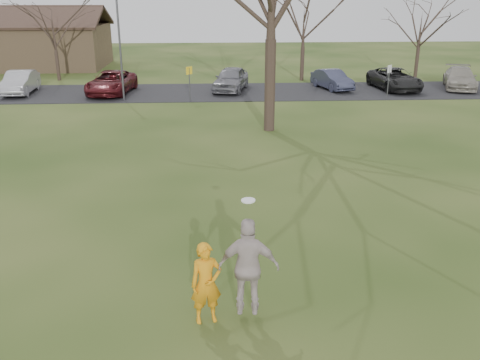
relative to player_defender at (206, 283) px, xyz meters
name	(u,v)px	position (x,y,z in m)	size (l,w,h in m)	color
ground	(251,316)	(0.89, 0.11, -0.85)	(120.00, 120.00, 0.00)	#1E380F
parking_strip	(222,92)	(0.89, 25.11, -0.83)	(62.00, 6.50, 0.04)	black
player_defender	(206,283)	(0.00, 0.00, 0.00)	(0.62, 0.41, 1.71)	orange
car_1	(20,82)	(-12.05, 25.17, -0.10)	(1.51, 4.34, 1.43)	#A9A8AE
car_2	(111,82)	(-6.21, 24.83, -0.10)	(2.35, 5.11, 1.42)	#4F1217
car_4	(231,79)	(1.48, 25.46, -0.05)	(1.81, 4.50, 1.53)	slate
car_5	(332,80)	(8.27, 25.64, -0.18)	(1.35, 3.87, 1.27)	#34374E
car_6	(395,79)	(12.41, 25.30, -0.12)	(2.30, 4.99, 1.39)	black
car_7	(460,78)	(16.96, 25.48, -0.12)	(1.93, 4.76, 1.38)	gray
catching_play	(249,267)	(0.83, -0.02, 0.35)	(1.23, 0.62, 2.35)	#BCACA9
lamp_post	(119,33)	(-5.11, 22.61, 3.12)	(0.34, 0.34, 6.27)	#47474C
sign_yellow	(189,77)	(-1.11, 22.11, 0.60)	(0.35, 0.35, 2.08)	#47474C
sign_white	(389,76)	(10.89, 22.11, 0.60)	(0.35, 0.35, 2.08)	#47474C
small_tree_row	(280,25)	(5.28, 30.17, 3.04)	(55.00, 5.90, 8.50)	#352821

